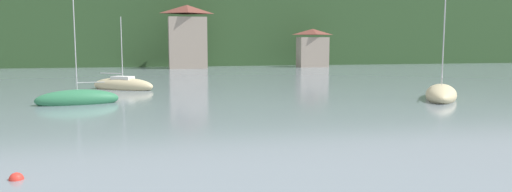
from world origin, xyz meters
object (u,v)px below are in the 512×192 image
object	(u,v)px
shore_building_central	(313,49)
sailboat_far_1	(123,85)
sailboat_far_4	(78,99)
mooring_buoy_near	(16,179)
sailboat_mid_5	(441,94)
shore_building_westcentral	(187,38)

from	to	relation	value
shore_building_central	sailboat_far_1	size ratio (longest dim) A/B	0.95
sailboat_far_1	sailboat_far_4	xyz separation A→B (m)	(-2.54, -10.20, -0.05)
mooring_buoy_near	shore_building_central	bearing A→B (deg)	62.87
sailboat_far_1	sailboat_mid_5	distance (m)	28.27
sailboat_far_1	shore_building_westcentral	bearing A→B (deg)	109.49
sailboat_mid_5	mooring_buoy_near	bearing A→B (deg)	155.45
shore_building_westcentral	sailboat_far_1	distance (m)	36.62
shore_building_westcentral	sailboat_far_4	bearing A→B (deg)	-103.92
shore_building_central	mooring_buoy_near	world-z (taller)	shore_building_central
sailboat_far_4	sailboat_mid_5	bearing A→B (deg)	163.40
shore_building_westcentral	sailboat_far_4	xyz separation A→B (m)	(-11.26, -45.44, -4.93)
shore_building_central	sailboat_far_4	bearing A→B (deg)	-126.98
shore_building_central	sailboat_mid_5	bearing A→B (deg)	-97.44
shore_building_central	mooring_buoy_near	bearing A→B (deg)	-117.13
shore_building_central	shore_building_westcentral	bearing A→B (deg)	178.59
shore_building_central	sailboat_mid_5	xyz separation A→B (m)	(-6.26, -47.88, -2.98)
sailboat_mid_5	shore_building_westcentral	bearing A→B (deg)	52.69
shore_building_central	mooring_buoy_near	size ratio (longest dim) A/B	15.03
sailboat_mid_5	mooring_buoy_near	distance (m)	31.09
shore_building_central	sailboat_far_1	xyz separation A→B (m)	(-31.25, -34.68, -2.96)
shore_building_central	sailboat_far_4	distance (m)	56.26
shore_building_westcentral	sailboat_far_4	world-z (taller)	shore_building_westcentral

